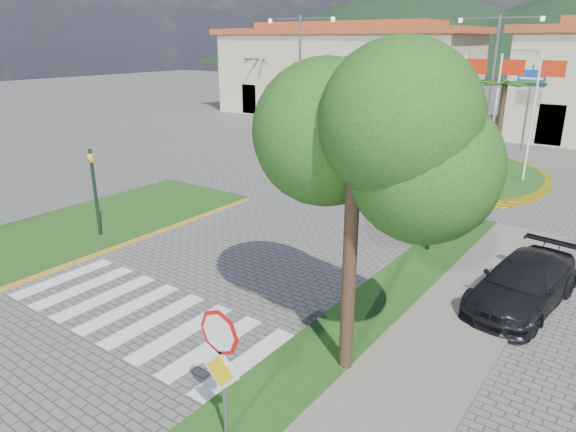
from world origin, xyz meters
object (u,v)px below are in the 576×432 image
Objects in this scene: stop_sign at (221,357)px; car_side_right at (523,283)px; car_dark_a at (388,127)px; white_van at (380,128)px; deciduous_tree at (356,125)px; roundabout_island at (418,169)px.

stop_sign is 0.60× the size of car_side_right.
car_side_right is at bearing -163.83° from car_dark_a.
stop_sign reaches higher than car_dark_a.
car_dark_a is 0.82× the size of car_side_right.
stop_sign is at bearing -102.33° from car_side_right.
deciduous_tree is at bearing -129.93° from white_van.
car_dark_a is 25.19m from car_side_right.
roundabout_island is 4.79× the size of stop_sign.
white_van is (-11.76, 25.00, -4.50)m from deciduous_tree.
car_dark_a is at bearing 124.02° from roundabout_island.
deciduous_tree reaches higher than roundabout_island.
roundabout_island is 20.69m from stop_sign.
car_dark_a is (-11.08, 29.19, -1.17)m from stop_sign.
car_dark_a is (-6.18, 9.16, 0.44)m from roundabout_island.
stop_sign is 4.59m from deciduous_tree.
deciduous_tree is 1.54× the size of car_side_right.
stop_sign reaches higher than car_side_right.
roundabout_island is at bearing 130.27° from car_side_right.
car_dark_a is at bearing 114.06° from deciduous_tree.
stop_sign is at bearing -133.42° from white_van.
roundabout_island is 2.61× the size of white_van.
deciduous_tree is at bearing -72.09° from roundabout_island.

